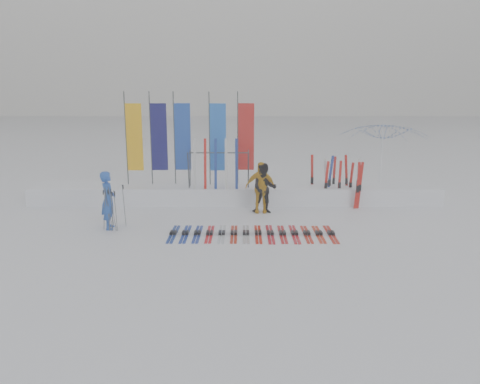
{
  "coord_description": "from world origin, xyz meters",
  "views": [
    {
      "loc": [
        0.27,
        -11.39,
        3.84
      ],
      "look_at": [
        0.2,
        1.6,
        1.0
      ],
      "focal_mm": 35.0,
      "sensor_mm": 36.0,
      "label": 1
    }
  ],
  "objects_px": {
    "person_black": "(264,188)",
    "tent_canopy": "(381,161)",
    "ski_row": "(252,233)",
    "person_blue": "(108,200)",
    "ski_rack": "(219,164)",
    "person_yellow": "(260,187)"
  },
  "relations": [
    {
      "from": "ski_row",
      "to": "person_yellow",
      "type": "bearing_deg",
      "value": 82.68
    },
    {
      "from": "tent_canopy",
      "to": "ski_rack",
      "type": "bearing_deg",
      "value": -172.69
    },
    {
      "from": "person_black",
      "to": "ski_row",
      "type": "bearing_deg",
      "value": -93.21
    },
    {
      "from": "ski_rack",
      "to": "person_yellow",
      "type": "bearing_deg",
      "value": -37.64
    },
    {
      "from": "ski_row",
      "to": "person_blue",
      "type": "bearing_deg",
      "value": 172.19
    },
    {
      "from": "ski_rack",
      "to": "person_black",
      "type": "bearing_deg",
      "value": -36.96
    },
    {
      "from": "person_blue",
      "to": "ski_row",
      "type": "height_order",
      "value": "person_blue"
    },
    {
      "from": "person_blue",
      "to": "person_black",
      "type": "bearing_deg",
      "value": -79.81
    },
    {
      "from": "ski_row",
      "to": "ski_rack",
      "type": "distance_m",
      "value": 3.84
    },
    {
      "from": "ski_row",
      "to": "tent_canopy",
      "type": "bearing_deg",
      "value": 42.01
    },
    {
      "from": "person_black",
      "to": "ski_row",
      "type": "distance_m",
      "value": 2.47
    },
    {
      "from": "tent_canopy",
      "to": "ski_rack",
      "type": "distance_m",
      "value": 5.73
    },
    {
      "from": "person_yellow",
      "to": "tent_canopy",
      "type": "xyz_separation_m",
      "value": [
        4.32,
        1.79,
        0.59
      ]
    },
    {
      "from": "person_blue",
      "to": "person_yellow",
      "type": "relative_size",
      "value": 1.0
    },
    {
      "from": "person_black",
      "to": "person_yellow",
      "type": "xyz_separation_m",
      "value": [
        -0.12,
        0.07,
        0.02
      ]
    },
    {
      "from": "person_black",
      "to": "tent_canopy",
      "type": "bearing_deg",
      "value": 31.21
    },
    {
      "from": "ski_rack",
      "to": "person_blue",
      "type": "bearing_deg",
      "value": -135.79
    },
    {
      "from": "person_blue",
      "to": "ski_rack",
      "type": "relative_size",
      "value": 0.8
    },
    {
      "from": "ski_row",
      "to": "ski_rack",
      "type": "relative_size",
      "value": 2.18
    },
    {
      "from": "tent_canopy",
      "to": "person_black",
      "type": "bearing_deg",
      "value": -156.13
    },
    {
      "from": "person_black",
      "to": "ski_rack",
      "type": "xyz_separation_m",
      "value": [
        -1.5,
        1.13,
        0.58
      ]
    },
    {
      "from": "person_yellow",
      "to": "ski_row",
      "type": "xyz_separation_m",
      "value": [
        -0.31,
        -2.37,
        -0.78
      ]
    }
  ]
}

